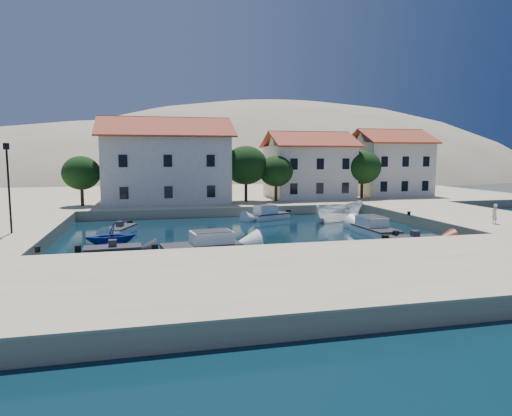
# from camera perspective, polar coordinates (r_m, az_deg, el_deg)

# --- Properties ---
(ground) EXTENTS (400.00, 400.00, 0.00)m
(ground) POSITION_cam_1_polar(r_m,az_deg,el_deg) (28.42, 3.74, -6.41)
(ground) COLOR black
(ground) RESTS_ON ground
(quay_south) EXTENTS (52.00, 12.00, 1.00)m
(quay_south) POSITION_cam_1_polar(r_m,az_deg,el_deg) (22.81, 8.26, -8.46)
(quay_south) COLOR tan
(quay_south) RESTS_ON ground
(quay_east) EXTENTS (11.00, 20.00, 1.00)m
(quay_east) POSITION_cam_1_polar(r_m,az_deg,el_deg) (46.77, 24.58, -1.21)
(quay_east) COLOR tan
(quay_east) RESTS_ON ground
(quay_north) EXTENTS (80.00, 36.00, 1.00)m
(quay_north) POSITION_cam_1_polar(r_m,az_deg,el_deg) (65.50, -4.43, 1.47)
(quay_north) COLOR tan
(quay_north) RESTS_ON ground
(hills) EXTENTS (254.00, 176.00, 99.00)m
(hills) POSITION_cam_1_polar(r_m,az_deg,el_deg) (155.69, -2.54, -4.37)
(hills) COLOR gray
(hills) RESTS_ON ground
(building_left) EXTENTS (14.70, 9.45, 9.70)m
(building_left) POSITION_cam_1_polar(r_m,az_deg,el_deg) (54.48, -11.19, 6.04)
(building_left) COLOR beige
(building_left) RESTS_ON quay_north
(building_mid) EXTENTS (10.50, 8.40, 8.30)m
(building_mid) POSITION_cam_1_polar(r_m,az_deg,el_deg) (59.02, 6.61, 5.47)
(building_mid) COLOR beige
(building_mid) RESTS_ON quay_north
(building_right) EXTENTS (9.45, 8.40, 8.80)m
(building_right) POSITION_cam_1_polar(r_m,az_deg,el_deg) (64.99, 16.34, 5.57)
(building_right) COLOR beige
(building_right) RESTS_ON quay_north
(trees) EXTENTS (37.30, 5.30, 6.45)m
(trees) POSITION_cam_1_polar(r_m,az_deg,el_deg) (53.45, 0.33, 4.98)
(trees) COLOR #382314
(trees) RESTS_ON quay_north
(lamppost) EXTENTS (0.35, 0.25, 6.22)m
(lamppost) POSITION_cam_1_polar(r_m,az_deg,el_deg) (35.70, -28.56, 3.18)
(lamppost) COLOR black
(lamppost) RESTS_ON quay_west
(bollards) EXTENTS (29.36, 9.56, 0.30)m
(bollards) POSITION_cam_1_polar(r_m,az_deg,el_deg) (32.67, 6.45, -2.66)
(bollards) COLOR black
(bollards) RESTS_ON ground
(motorboat_grey_sw) EXTENTS (3.62, 1.77, 1.25)m
(motorboat_grey_sw) POSITION_cam_1_polar(r_m,az_deg,el_deg) (30.59, -17.46, -5.20)
(motorboat_grey_sw) COLOR #2F2E33
(motorboat_grey_sw) RESTS_ON ground
(cabin_cruiser_south) EXTENTS (5.39, 2.87, 1.60)m
(cabin_cruiser_south) POSITION_cam_1_polar(r_m,az_deg,el_deg) (30.21, -6.85, -4.73)
(cabin_cruiser_south) COLOR white
(cabin_cruiser_south) RESTS_ON ground
(rowboat_south) EXTENTS (5.45, 4.82, 0.93)m
(rowboat_south) POSITION_cam_1_polar(r_m,az_deg,el_deg) (30.94, 8.69, -5.39)
(rowboat_south) COLOR navy
(rowboat_south) RESTS_ON ground
(motorboat_red_se) EXTENTS (3.96, 1.87, 1.25)m
(motorboat_red_se) POSITION_cam_1_polar(r_m,az_deg,el_deg) (34.51, 19.23, -3.93)
(motorboat_red_se) COLOR maroon
(motorboat_red_se) RESTS_ON ground
(cabin_cruiser_east) EXTENTS (2.16, 5.05, 1.60)m
(cabin_cruiser_east) POSITION_cam_1_polar(r_m,az_deg,el_deg) (38.05, 14.73, -2.54)
(cabin_cruiser_east) COLOR white
(cabin_cruiser_east) RESTS_ON ground
(boat_east) EXTENTS (5.67, 3.17, 2.07)m
(boat_east) POSITION_cam_1_polar(r_m,az_deg,el_deg) (44.88, 10.41, -1.66)
(boat_east) COLOR white
(boat_east) RESTS_ON ground
(motorboat_white_ne) EXTENTS (1.92, 3.57, 1.25)m
(motorboat_white_ne) POSITION_cam_1_polar(r_m,az_deg,el_deg) (48.61, 9.34, -0.65)
(motorboat_white_ne) COLOR white
(motorboat_white_ne) RESTS_ON ground
(rowboat_west) EXTENTS (3.85, 3.47, 1.78)m
(rowboat_west) POSITION_cam_1_polar(r_m,az_deg,el_deg) (33.90, -17.64, -4.57)
(rowboat_west) COLOR navy
(rowboat_west) RESTS_ON ground
(motorboat_white_west) EXTENTS (2.68, 3.86, 1.25)m
(motorboat_white_west) POSITION_cam_1_polar(r_m,az_deg,el_deg) (38.82, -16.62, -2.69)
(motorboat_white_west) COLOR white
(motorboat_white_west) RESTS_ON ground
(cabin_cruiser_north) EXTENTS (4.32, 3.03, 1.60)m
(cabin_cruiser_north) POSITION_cam_1_polar(r_m,az_deg,el_deg) (45.53, 1.77, -0.83)
(cabin_cruiser_north) COLOR white
(cabin_cruiser_north) RESTS_ON ground
(pedestrian) EXTENTS (0.64, 0.49, 1.57)m
(pedestrian) POSITION_cam_1_polar(r_m,az_deg,el_deg) (40.61, 27.65, -0.65)
(pedestrian) COLOR beige
(pedestrian) RESTS_ON quay_east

